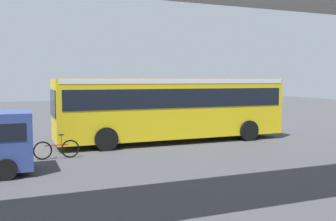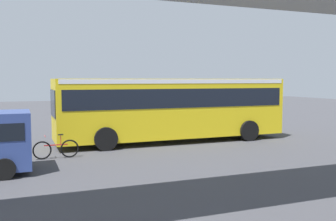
{
  "view_description": "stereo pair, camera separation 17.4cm",
  "coord_description": "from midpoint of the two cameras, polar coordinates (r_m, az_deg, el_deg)",
  "views": [
    {
      "loc": [
        7.72,
        18.29,
        3.1
      ],
      "look_at": [
        0.76,
        1.15,
        1.6
      ],
      "focal_mm": 40.51,
      "sensor_mm": 36.0,
      "label": 1
    },
    {
      "loc": [
        7.56,
        18.35,
        3.1
      ],
      "look_at": [
        0.76,
        1.15,
        1.6
      ],
      "focal_mm": 40.51,
      "sensor_mm": 36.0,
      "label": 2
    }
  ],
  "objects": [
    {
      "name": "lane_dash_left",
      "position": [
        22.52,
        -2.05,
        -3.27
      ],
      "size": [
        2.0,
        0.2,
        0.01
      ],
      "primitive_type": "cube",
      "color": "silver",
      "rests_on": "ground"
    },
    {
      "name": "ground",
      "position": [
        20.09,
        0.53,
        -4.24
      ],
      "size": [
        80.0,
        80.0,
        0.0
      ],
      "primitive_type": "plane",
      "color": "#424247"
    },
    {
      "name": "lane_dash_leftmost",
      "position": [
        24.17,
        6.9,
        -2.76
      ],
      "size": [
        2.0,
        0.2,
        0.01
      ],
      "primitive_type": "cube",
      "color": "silver",
      "rests_on": "ground"
    },
    {
      "name": "lane_dash_centre",
      "position": [
        21.5,
        -12.14,
        -3.75
      ],
      "size": [
        2.0,
        0.2,
        0.01
      ],
      "primitive_type": "cube",
      "color": "silver",
      "rests_on": "ground"
    },
    {
      "name": "city_bus",
      "position": [
        19.0,
        0.39,
        0.97
      ],
      "size": [
        11.54,
        2.85,
        3.15
      ],
      "color": "yellow",
      "rests_on": "ground"
    },
    {
      "name": "bicycle_red",
      "position": [
        15.63,
        -16.72,
        -5.61
      ],
      "size": [
        1.77,
        0.44,
        0.96
      ],
      "color": "black",
      "rests_on": "ground"
    },
    {
      "name": "traffic_sign",
      "position": [
        24.66,
        4.04,
        1.81
      ],
      "size": [
        0.08,
        0.6,
        2.8
      ],
      "color": "slate",
      "rests_on": "ground"
    }
  ]
}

